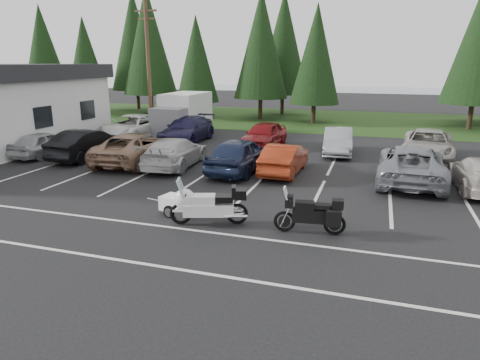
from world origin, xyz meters
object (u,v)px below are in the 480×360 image
box_truck (180,115)px  utility_pole (149,67)px  touring_motorcycle (209,202)px  car_near_3 (175,152)px  car_near_1 (88,144)px  car_near_4 (240,155)px  car_far_3 (338,141)px  car_far_0 (133,128)px  car_near_6 (411,164)px  car_far_2 (264,135)px  car_far_1 (187,130)px  cargo_trailer (176,205)px  adventure_motorcycle (310,211)px  car_near_5 (284,158)px  car_far_4 (428,145)px  car_near_0 (44,144)px

box_truck → utility_pole: bearing=-166.0°
touring_motorcycle → car_near_3: bearing=105.4°
car_near_1 → car_near_4: bearing=-179.1°
utility_pole → car_far_3: bearing=-10.6°
car_near_4 → car_far_3: size_ratio=1.12×
car_near_4 → car_far_3: 6.91m
utility_pole → car_near_3: (5.76, -8.05, -3.97)m
car_near_1 → car_far_0: size_ratio=0.80×
utility_pole → box_truck: size_ratio=1.61×
car_near_1 → car_near_6: (16.28, 0.26, 0.02)m
car_far_2 → touring_motorcycle: (1.56, -12.76, -0.02)m
utility_pole → car_far_1: (3.48, -1.66, -3.89)m
utility_pole → cargo_trailer: size_ratio=6.30×
adventure_motorcycle → utility_pole: bearing=125.4°
car_near_6 → adventure_motorcycle: car_near_6 is taller
car_near_4 → car_near_5: (2.08, 0.37, -0.12)m
car_near_6 → car_near_5: bearing=3.9°
utility_pole → car_near_3: bearing=-54.4°
car_near_3 → touring_motorcycle: size_ratio=1.81×
car_far_0 → utility_pole: bearing=86.6°
car_near_4 → car_far_1: bearing=-45.2°
touring_motorcycle → cargo_trailer: bearing=142.0°
car_far_4 → utility_pole: bearing=177.9°
car_near_4 → car_far_1: (-5.65, 6.39, -0.02)m
car_far_2 → car_far_1: bearing=-179.1°
car_far_4 → adventure_motorcycle: 13.12m
car_near_5 → car_far_0: (-11.44, 5.52, 0.13)m
car_near_6 → touring_motorcycle: 9.77m
car_near_4 → car_far_4: 10.49m
car_near_1 → utility_pole: bearing=-83.8°
car_near_4 → car_near_3: bearing=3.3°
car_near_1 → car_near_3: 5.31m
car_near_6 → car_far_1: 14.50m
car_near_4 → car_near_5: 2.12m
car_near_5 → car_far_2: (-2.48, 5.59, 0.08)m
car_near_6 → car_near_4: bearing=6.3°
car_far_0 → car_near_0: bearing=-106.8°
utility_pole → car_far_1: utility_pole is taller
car_near_4 → car_near_1: bearing=1.5°
car_near_4 → car_far_2: size_ratio=1.05×
car_far_3 → car_far_4: 4.72m
car_far_2 → car_far_3: car_far_2 is taller
adventure_motorcycle → car_far_4: bearing=63.1°
car_near_6 → car_far_1: bearing=-21.6°
car_far_0 → touring_motorcycle: size_ratio=2.17×
box_truck → touring_motorcycle: box_truck is taller
utility_pole → car_near_4: 12.78m
car_near_5 → cargo_trailer: (-2.33, -6.67, -0.37)m
car_far_1 → cargo_trailer: car_far_1 is taller
utility_pole → box_truck: 3.85m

